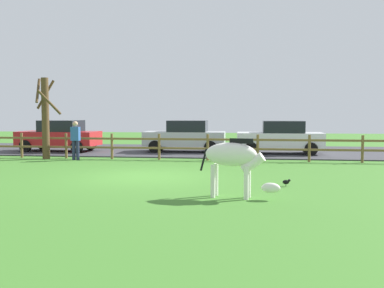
{
  "coord_description": "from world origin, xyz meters",
  "views": [
    {
      "loc": [
        3.37,
        -13.67,
        2.03
      ],
      "look_at": [
        1.39,
        0.69,
        0.99
      ],
      "focal_mm": 42.07,
      "sensor_mm": 36.0,
      "label": 1
    }
  ],
  "objects_px": {
    "zebra": "(234,159)",
    "crow_on_grass": "(286,182)",
    "parked_car_red": "(59,135)",
    "parked_car_white": "(280,137)",
    "parked_car_silver": "(185,136)",
    "visitor_near_fence": "(76,139)",
    "bare_tree": "(45,116)"
  },
  "relations": [
    {
      "from": "zebra",
      "to": "crow_on_grass",
      "type": "bearing_deg",
      "value": 53.46
    },
    {
      "from": "crow_on_grass",
      "to": "parked_car_red",
      "type": "height_order",
      "value": "parked_car_red"
    },
    {
      "from": "zebra",
      "to": "parked_car_white",
      "type": "relative_size",
      "value": 0.48
    },
    {
      "from": "parked_car_silver",
      "to": "zebra",
      "type": "bearing_deg",
      "value": -75.75
    },
    {
      "from": "crow_on_grass",
      "to": "parked_car_red",
      "type": "relative_size",
      "value": 0.05
    },
    {
      "from": "zebra",
      "to": "crow_on_grass",
      "type": "height_order",
      "value": "zebra"
    },
    {
      "from": "crow_on_grass",
      "to": "parked_car_silver",
      "type": "xyz_separation_m",
      "value": [
        -4.27,
        9.74,
        0.72
      ]
    },
    {
      "from": "visitor_near_fence",
      "to": "crow_on_grass",
      "type": "bearing_deg",
      "value": -34.35
    },
    {
      "from": "bare_tree",
      "to": "parked_car_silver",
      "type": "xyz_separation_m",
      "value": [
        5.53,
        3.78,
        -1.02
      ]
    },
    {
      "from": "parked_car_silver",
      "to": "crow_on_grass",
      "type": "bearing_deg",
      "value": -66.31
    },
    {
      "from": "parked_car_white",
      "to": "parked_car_silver",
      "type": "height_order",
      "value": "same"
    },
    {
      "from": "parked_car_red",
      "to": "parked_car_silver",
      "type": "relative_size",
      "value": 1.0
    },
    {
      "from": "bare_tree",
      "to": "parked_car_red",
      "type": "bearing_deg",
      "value": 104.56
    },
    {
      "from": "crow_on_grass",
      "to": "parked_car_white",
      "type": "distance_m",
      "value": 9.33
    },
    {
      "from": "zebra",
      "to": "parked_car_white",
      "type": "height_order",
      "value": "parked_car_white"
    },
    {
      "from": "parked_car_red",
      "to": "parked_car_silver",
      "type": "distance_m",
      "value": 6.39
    },
    {
      "from": "parked_car_red",
      "to": "crow_on_grass",
      "type": "bearing_deg",
      "value": -40.76
    },
    {
      "from": "bare_tree",
      "to": "crow_on_grass",
      "type": "bearing_deg",
      "value": -31.3
    },
    {
      "from": "parked_car_white",
      "to": "visitor_near_fence",
      "type": "relative_size",
      "value": 2.46
    },
    {
      "from": "parked_car_red",
      "to": "visitor_near_fence",
      "type": "xyz_separation_m",
      "value": [
        2.28,
        -3.46,
        0.06
      ]
    },
    {
      "from": "parked_car_red",
      "to": "visitor_near_fence",
      "type": "height_order",
      "value": "visitor_near_fence"
    },
    {
      "from": "parked_car_white",
      "to": "parked_car_silver",
      "type": "relative_size",
      "value": 1.0
    },
    {
      "from": "bare_tree",
      "to": "parked_car_white",
      "type": "relative_size",
      "value": 0.87
    },
    {
      "from": "zebra",
      "to": "crow_on_grass",
      "type": "distance_m",
      "value": 2.39
    },
    {
      "from": "bare_tree",
      "to": "parked_car_red",
      "type": "distance_m",
      "value": 3.47
    },
    {
      "from": "zebra",
      "to": "parked_car_silver",
      "type": "relative_size",
      "value": 0.48
    },
    {
      "from": "parked_car_silver",
      "to": "visitor_near_fence",
      "type": "xyz_separation_m",
      "value": [
        -4.09,
        -4.03,
        0.06
      ]
    },
    {
      "from": "zebra",
      "to": "parked_car_silver",
      "type": "distance_m",
      "value": 11.92
    },
    {
      "from": "bare_tree",
      "to": "crow_on_grass",
      "type": "relative_size",
      "value": 16.26
    },
    {
      "from": "crow_on_grass",
      "to": "parked_car_red",
      "type": "xyz_separation_m",
      "value": [
        -10.64,
        9.17,
        0.72
      ]
    },
    {
      "from": "zebra",
      "to": "parked_car_red",
      "type": "distance_m",
      "value": 14.39
    },
    {
      "from": "zebra",
      "to": "parked_car_red",
      "type": "bearing_deg",
      "value": 130.26
    }
  ]
}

